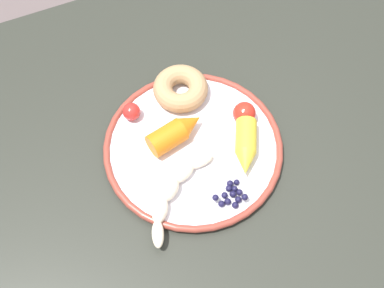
{
  "coord_description": "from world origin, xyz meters",
  "views": [
    {
      "loc": [
        -0.17,
        -0.37,
        1.5
      ],
      "look_at": [
        -0.01,
        0.0,
        0.75
      ],
      "focal_mm": 45.17,
      "sensor_mm": 36.0,
      "label": 1
    }
  ],
  "objects_px": {
    "dining_table": "(197,168)",
    "tomato_near": "(244,113)",
    "blueberry_pile": "(232,195)",
    "carrot_yellow": "(246,147)",
    "carrot_orange": "(177,132)",
    "tomato_mid": "(132,112)",
    "banana": "(173,192)",
    "donut": "(181,88)",
    "plate": "(192,145)"
  },
  "relations": [
    {
      "from": "dining_table",
      "to": "carrot_orange",
      "type": "relative_size",
      "value": 11.16
    },
    {
      "from": "carrot_yellow",
      "to": "donut",
      "type": "xyz_separation_m",
      "value": [
        -0.05,
        0.16,
        -0.0
      ]
    },
    {
      "from": "banana",
      "to": "donut",
      "type": "xyz_separation_m",
      "value": [
        0.09,
        0.18,
        0.01
      ]
    },
    {
      "from": "carrot_orange",
      "to": "carrot_yellow",
      "type": "xyz_separation_m",
      "value": [
        0.1,
        -0.07,
        -0.0
      ]
    },
    {
      "from": "carrot_yellow",
      "to": "tomato_mid",
      "type": "bearing_deg",
      "value": 136.28
    },
    {
      "from": "dining_table",
      "to": "tomato_mid",
      "type": "bearing_deg",
      "value": 130.29
    },
    {
      "from": "blueberry_pile",
      "to": "tomato_near",
      "type": "bearing_deg",
      "value": 56.1
    },
    {
      "from": "banana",
      "to": "donut",
      "type": "height_order",
      "value": "donut"
    },
    {
      "from": "plate",
      "to": "carrot_orange",
      "type": "bearing_deg",
      "value": 130.36
    },
    {
      "from": "blueberry_pile",
      "to": "dining_table",
      "type": "bearing_deg",
      "value": 95.58
    },
    {
      "from": "banana",
      "to": "carrot_orange",
      "type": "relative_size",
      "value": 1.37
    },
    {
      "from": "carrot_yellow",
      "to": "tomato_near",
      "type": "relative_size",
      "value": 2.62
    },
    {
      "from": "carrot_orange",
      "to": "blueberry_pile",
      "type": "xyz_separation_m",
      "value": [
        0.04,
        -0.14,
        -0.01
      ]
    },
    {
      "from": "dining_table",
      "to": "tomato_near",
      "type": "relative_size",
      "value": 30.56
    },
    {
      "from": "carrot_orange",
      "to": "tomato_mid",
      "type": "distance_m",
      "value": 0.09
    },
    {
      "from": "carrot_yellow",
      "to": "tomato_mid",
      "type": "height_order",
      "value": "carrot_yellow"
    },
    {
      "from": "carrot_orange",
      "to": "blueberry_pile",
      "type": "bearing_deg",
      "value": -74.38
    },
    {
      "from": "tomato_near",
      "to": "tomato_mid",
      "type": "distance_m",
      "value": 0.2
    },
    {
      "from": "carrot_orange",
      "to": "plate",
      "type": "bearing_deg",
      "value": -49.64
    },
    {
      "from": "plate",
      "to": "carrot_orange",
      "type": "relative_size",
      "value": 2.79
    },
    {
      "from": "donut",
      "to": "tomato_near",
      "type": "relative_size",
      "value": 2.45
    },
    {
      "from": "dining_table",
      "to": "donut",
      "type": "bearing_deg",
      "value": 82.68
    },
    {
      "from": "dining_table",
      "to": "donut",
      "type": "distance_m",
      "value": 0.16
    },
    {
      "from": "banana",
      "to": "tomato_near",
      "type": "distance_m",
      "value": 0.19
    },
    {
      "from": "carrot_orange",
      "to": "dining_table",
      "type": "bearing_deg",
      "value": -44.03
    },
    {
      "from": "banana",
      "to": "tomato_mid",
      "type": "height_order",
      "value": "tomato_mid"
    },
    {
      "from": "tomato_near",
      "to": "banana",
      "type": "bearing_deg",
      "value": -153.62
    },
    {
      "from": "plate",
      "to": "blueberry_pile",
      "type": "height_order",
      "value": "blueberry_pile"
    },
    {
      "from": "dining_table",
      "to": "tomato_mid",
      "type": "relative_size",
      "value": 39.17
    },
    {
      "from": "plate",
      "to": "carrot_yellow",
      "type": "bearing_deg",
      "value": -33.52
    },
    {
      "from": "dining_table",
      "to": "plate",
      "type": "distance_m",
      "value": 0.09
    },
    {
      "from": "dining_table",
      "to": "carrot_yellow",
      "type": "relative_size",
      "value": 11.66
    },
    {
      "from": "plate",
      "to": "banana",
      "type": "height_order",
      "value": "banana"
    },
    {
      "from": "plate",
      "to": "donut",
      "type": "height_order",
      "value": "donut"
    },
    {
      "from": "banana",
      "to": "blueberry_pile",
      "type": "bearing_deg",
      "value": -25.14
    },
    {
      "from": "tomato_near",
      "to": "plate",
      "type": "bearing_deg",
      "value": -174.82
    },
    {
      "from": "banana",
      "to": "blueberry_pile",
      "type": "height_order",
      "value": "banana"
    },
    {
      "from": "carrot_orange",
      "to": "tomato_near",
      "type": "height_order",
      "value": "carrot_orange"
    },
    {
      "from": "dining_table",
      "to": "carrot_orange",
      "type": "xyz_separation_m",
      "value": [
        -0.03,
        0.03,
        0.11
      ]
    },
    {
      "from": "carrot_orange",
      "to": "donut",
      "type": "xyz_separation_m",
      "value": [
        0.04,
        0.08,
        -0.0
      ]
    },
    {
      "from": "dining_table",
      "to": "banana",
      "type": "bearing_deg",
      "value": -137.11
    },
    {
      "from": "plate",
      "to": "banana",
      "type": "bearing_deg",
      "value": -131.51
    },
    {
      "from": "carrot_orange",
      "to": "tomato_mid",
      "type": "relative_size",
      "value": 3.51
    },
    {
      "from": "banana",
      "to": "blueberry_pile",
      "type": "xyz_separation_m",
      "value": [
        0.09,
        -0.04,
        -0.01
      ]
    },
    {
      "from": "dining_table",
      "to": "blueberry_pile",
      "type": "height_order",
      "value": "blueberry_pile"
    },
    {
      "from": "plate",
      "to": "donut",
      "type": "distance_m",
      "value": 0.11
    },
    {
      "from": "dining_table",
      "to": "carrot_yellow",
      "type": "height_order",
      "value": "carrot_yellow"
    },
    {
      "from": "dining_table",
      "to": "tomato_near",
      "type": "distance_m",
      "value": 0.15
    },
    {
      "from": "donut",
      "to": "tomato_near",
      "type": "bearing_deg",
      "value": -49.64
    },
    {
      "from": "carrot_yellow",
      "to": "donut",
      "type": "height_order",
      "value": "same"
    }
  ]
}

